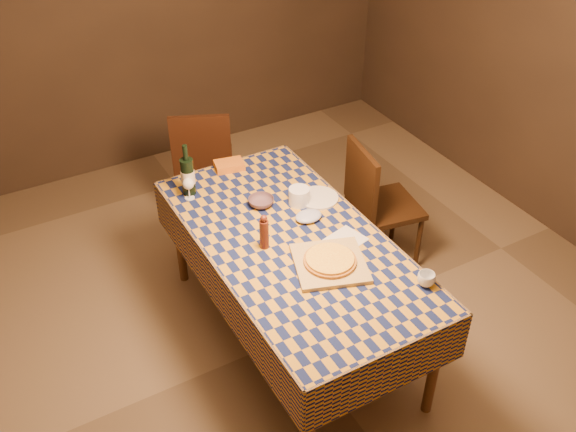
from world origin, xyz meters
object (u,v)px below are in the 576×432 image
Objects in this scene: dining_table at (292,250)px; wine_bottle at (188,176)px; cutting_board at (330,263)px; white_plate at (318,198)px; bowl at (261,202)px; chair_far at (203,159)px; pizza at (330,260)px; chair_right at (375,200)px.

dining_table is 5.55× the size of wine_bottle.
cutting_board is 0.61m from white_plate.
cutting_board is 2.40× the size of bowl.
chair_far is at bearing 90.26° from cutting_board.
pizza reaches higher than bowl.
chair_right is at bearing 39.55° from cutting_board.
white_plate is 1.21m from chair_far.
bowl is 1.07m from chair_far.
bowl is at bearing 89.82° from dining_table.
bowl is at bearing 179.18° from chair_right.
wine_bottle is 0.89m from chair_far.
chair_far is (0.06, 1.04, -0.27)m from bowl.
chair_far reaches higher than dining_table.
white_plate is at bearing -76.68° from chair_far.
pizza is at bearing -77.10° from dining_table.
chair_right reaches higher than white_plate.
white_plate is 0.26× the size of chair_right.
wine_bottle is (-0.32, 0.33, 0.10)m from bowl.
cutting_board is at bearing 104.04° from pizza.
chair_far is 1.31m from chair_right.
chair_right reaches higher than bowl.
chair_far and chair_right have the same top height.
cutting_board reaches higher than white_plate.
bowl is 0.34m from white_plate.
chair_right is at bearing -16.28° from wine_bottle.
chair_far is at bearing 90.26° from pizza.
cutting_board is at bearing -115.80° from white_plate.
white_plate reaches higher than dining_table.
chair_right is (0.84, -0.01, -0.27)m from bowl.
wine_bottle is at bearing 111.29° from pizza.
cutting_board is 0.39× the size of chair_right.
bowl is 0.47m from wine_bottle.
chair_right is at bearing -53.21° from chair_far.
dining_table is 1.42m from chair_far.
cutting_board is at bearing -140.45° from chair_right.
cutting_board is 1.06m from wine_bottle.
cutting_board is 0.39× the size of chair_far.
wine_bottle reaches higher than dining_table.
chair_right reaches higher than dining_table.
chair_far is at bearing 86.95° from bowl.
chair_far is (0.06, 1.41, -0.17)m from dining_table.
chair_far reaches higher than bowl.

